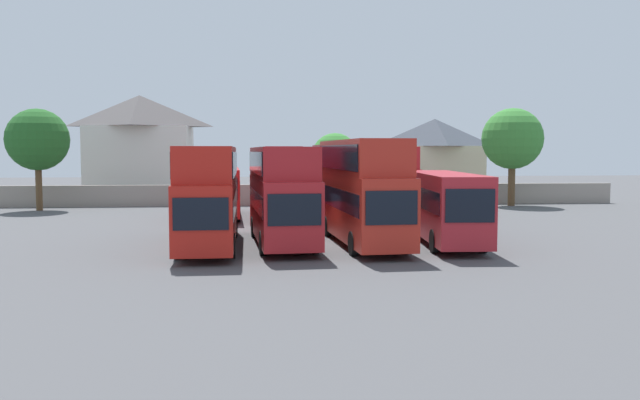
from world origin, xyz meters
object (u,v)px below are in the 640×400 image
bus_5 (221,189)px  bus_6 (283,178)px  house_terrace_left (140,147)px  bus_1 (209,191)px  house_terrace_centre (434,158)px  bus_7 (336,177)px  bus_2 (281,190)px  bus_8 (387,177)px  tree_right_of_lot (512,139)px  tree_left_of_lot (37,140)px  bus_3 (362,186)px  bus_4 (444,204)px  tree_behind_wall (335,157)px

bus_5 → bus_6: size_ratio=0.93×
bus_5 → house_terrace_left: bearing=-157.0°
bus_1 → house_terrace_centre: 37.76m
bus_7 → house_terrace_centre: 21.89m
bus_2 → bus_5: (-3.80, 13.83, -0.76)m
bus_7 → bus_8: (3.79, 0.54, -0.08)m
bus_2 → tree_right_of_lot: bearing=132.9°
bus_1 → bus_7: bus_7 is taller
bus_6 → bus_7: size_ratio=1.06×
tree_right_of_lot → bus_8: bearing=-147.7°
bus_8 → tree_left_of_lot: tree_left_of_lot is taller
bus_3 → bus_4: bus_3 is taller
bus_3 → tree_left_of_lot: bearing=-137.1°
bus_4 → house_terrace_left: (-20.53, 31.89, 3.05)m
bus_1 → tree_left_of_lot: (-14.79, 21.15, 2.78)m
bus_1 → bus_7: size_ratio=1.12×
bus_3 → tree_behind_wall: 26.60m
bus_7 → tree_right_of_lot: size_ratio=1.25×
bus_7 → tree_right_of_lot: 18.31m
bus_3 → tree_behind_wall: tree_behind_wall is taller
tree_left_of_lot → tree_right_of_lot: size_ratio=0.96×
bus_2 → bus_4: size_ratio=1.01×
bus_3 → bus_6: size_ratio=1.03×
bus_1 → tree_right_of_lot: tree_right_of_lot is taller
bus_3 → bus_7: bus_3 is taller
bus_5 → bus_6: (4.39, -0.20, 0.82)m
bus_3 → bus_6: 14.35m
bus_4 → tree_left_of_lot: bearing=-124.6°
bus_8 → bus_1: bearing=-37.6°
bus_6 → house_terrace_left: (-12.95, 17.88, 2.28)m
bus_2 → tree_left_of_lot: (-18.32, 20.69, 2.79)m
bus_1 → tree_behind_wall: tree_behind_wall is taller
bus_1 → house_terrace_left: (-8.82, 31.95, 2.33)m
bus_1 → bus_6: size_ratio=1.05×
bus_5 → tree_left_of_lot: tree_left_of_lot is taller
bus_8 → tree_right_of_lot: tree_right_of_lot is taller
bus_4 → house_terrace_centre: (8.12, 32.05, 1.99)m
house_terrace_left → tree_behind_wall: house_terrace_left is taller
bus_7 → tree_behind_wall: size_ratio=1.65×
bus_6 → house_terrace_left: house_terrace_left is taller
bus_5 → bus_7: size_ratio=0.99×
bus_2 → tree_behind_wall: bearing=163.8°
tree_behind_wall → tree_right_of_lot: 15.41m
bus_4 → bus_5: 18.58m
tree_left_of_lot → bus_2: bearing=-48.5°
bus_7 → bus_6: bearing=-94.0°
bus_3 → bus_2: bearing=-98.5°
bus_4 → bus_8: (-0.12, 14.32, 0.77)m
bus_7 → bus_5: bearing=-93.6°
bus_3 → bus_4: bearing=85.4°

